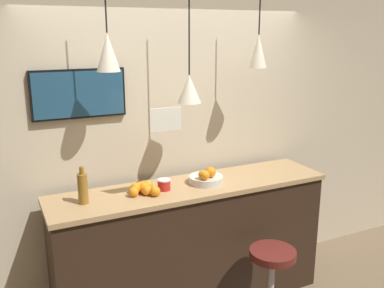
{
  "coord_description": "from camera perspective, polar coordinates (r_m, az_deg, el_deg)",
  "views": [
    {
      "loc": [
        -1.43,
        -2.33,
        2.32
      ],
      "look_at": [
        0.0,
        0.65,
        1.44
      ],
      "focal_mm": 40.0,
      "sensor_mm": 36.0,
      "label": 1
    }
  ],
  "objects": [
    {
      "name": "hanging_menu_board",
      "position": [
        3.07,
        -3.54,
        3.3
      ],
      "size": [
        0.24,
        0.01,
        0.17
      ],
      "color": "white"
    },
    {
      "name": "service_counter",
      "position": [
        3.76,
        0.0,
        -13.32
      ],
      "size": [
        2.35,
        0.55,
        1.09
      ],
      "color": "black",
      "rests_on": "ground_plane"
    },
    {
      "name": "juice_bottle",
      "position": [
        3.23,
        -14.36,
        -5.7
      ],
      "size": [
        0.07,
        0.07,
        0.28
      ],
      "color": "olive",
      "rests_on": "service_counter"
    },
    {
      "name": "pendant_lamp_right",
      "position": [
        3.68,
        8.83,
        12.16
      ],
      "size": [
        0.15,
        0.15,
        0.78
      ],
      "color": "black"
    },
    {
      "name": "fruit_bowl",
      "position": [
        3.55,
        1.9,
        -4.56
      ],
      "size": [
        0.28,
        0.28,
        0.15
      ],
      "color": "beige",
      "rests_on": "service_counter"
    },
    {
      "name": "pendant_lamp_left",
      "position": [
        3.14,
        -11.16,
        11.94
      ],
      "size": [
        0.17,
        0.17,
        0.76
      ],
      "color": "black"
    },
    {
      "name": "orange_pile",
      "position": [
        3.37,
        -6.62,
        -5.89
      ],
      "size": [
        0.23,
        0.24,
        0.09
      ],
      "color": "orange",
      "rests_on": "service_counter"
    },
    {
      "name": "bar_stool",
      "position": [
        3.62,
        10.54,
        -17.13
      ],
      "size": [
        0.46,
        0.46,
        0.66
      ],
      "color": "#B7B7BC",
      "rests_on": "ground_plane"
    },
    {
      "name": "back_wall",
      "position": [
        3.77,
        -2.55,
        1.43
      ],
      "size": [
        8.0,
        0.06,
        2.9
      ],
      "color": "beige",
      "rests_on": "ground_plane"
    },
    {
      "name": "mounted_tv",
      "position": [
        3.41,
        -14.83,
        6.48
      ],
      "size": [
        0.72,
        0.04,
        0.38
      ],
      "color": "black"
    },
    {
      "name": "spread_jar",
      "position": [
        3.42,
        -3.75,
        -5.42
      ],
      "size": [
        0.1,
        0.1,
        0.09
      ],
      "color": "red",
      "rests_on": "service_counter"
    },
    {
      "name": "pendant_lamp_middle",
      "position": [
        3.39,
        -0.37,
        7.46
      ],
      "size": [
        0.19,
        0.19,
        1.03
      ],
      "color": "black"
    }
  ]
}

